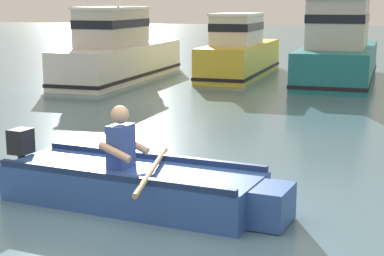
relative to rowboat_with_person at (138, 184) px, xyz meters
name	(u,v)px	position (x,y,z in m)	size (l,w,h in m)	color
ground_plane	(142,224)	(0.28, -0.63, -0.25)	(120.00, 120.00, 0.00)	slate
rowboat_with_person	(138,184)	(0.00, 0.00, 0.00)	(3.72, 1.98, 1.19)	#2D519E
moored_boat_white	(119,53)	(-4.83, 11.17, 0.59)	(1.85, 6.69, 4.55)	white
moored_boat_yellow	(240,52)	(-1.46, 13.19, 0.52)	(1.77, 5.73, 2.04)	gold
moored_boat_teal	(338,51)	(1.69, 12.52, 0.68)	(2.31, 6.44, 4.17)	#1E727A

